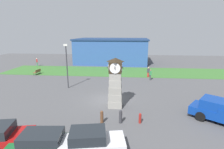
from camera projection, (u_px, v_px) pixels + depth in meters
The scene contains 14 objects.
ground_plane at pixel (107, 100), 19.10m from camera, with size 76.12×76.12×0.00m, color #4C4C4F.
clock_tower at pixel (115, 84), 16.95m from camera, with size 1.57×1.60×4.92m.
bollard_near_tower at pixel (140, 118), 14.25m from camera, with size 0.22×0.22×0.88m.
bollard_mid_row at pixel (121, 116), 14.24m from camera, with size 0.26×0.26×1.15m.
bollard_far_row at pixel (102, 117), 14.25m from camera, with size 0.26×0.26×1.08m.
car_near_tower at pixel (46, 143), 10.60m from camera, with size 4.56×2.18×1.44m.
car_by_building at pixel (91, 142), 10.58m from camera, with size 4.13×2.37×1.60m.
bench at pixel (37, 71), 30.32m from camera, with size 0.63×1.63×0.90m.
pedestrian_near_bench at pixel (37, 62), 37.47m from camera, with size 0.41×0.47×1.73m.
pedestrian_crossing_lot at pixel (150, 74), 26.69m from camera, with size 0.34×0.45×1.65m.
pedestrian_by_cars at pixel (148, 71), 28.40m from camera, with size 0.46×0.38×1.67m.
street_lamp_near_road at pixel (67, 63), 22.46m from camera, with size 0.50×0.24×5.77m.
warehouse_blue_far at pixel (112, 51), 41.31m from camera, with size 16.86×10.71×5.66m.
grass_verge_far at pixel (128, 72), 32.39m from camera, with size 45.67×7.95×0.04m, color #386B2D.
Camera 1 is at (2.10, -17.74, 7.34)m, focal length 28.00 mm.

